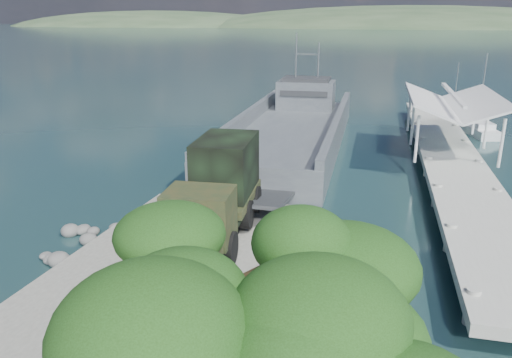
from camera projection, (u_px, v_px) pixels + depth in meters
name	position (u px, v px, depth m)	size (l,w,h in m)	color
ground	(190.00, 263.00, 22.28)	(1400.00, 1400.00, 0.00)	#1B3F41
boat_ramp	(181.00, 269.00, 21.28)	(10.00, 18.00, 0.50)	gray
shoreline_rocks	(73.00, 244.00, 24.12)	(3.20, 5.60, 0.90)	#62625F
distant_headlands	(422.00, 28.00, 529.06)	(1000.00, 240.00, 48.00)	#2E472C
pier	(449.00, 145.00, 36.26)	(6.40, 44.00, 6.10)	#B3B2A8
landing_craft	(290.00, 137.00, 42.37)	(8.57, 33.01, 9.78)	#484E55
military_truck	(218.00, 190.00, 23.83)	(3.48, 9.39, 4.28)	black
soldier	(161.00, 249.00, 20.29)	(0.72, 0.47, 1.97)	#21341D
sailboat_near	(478.00, 130.00, 46.76)	(3.22, 6.52, 7.64)	white
sailboat_far	(453.00, 114.00, 55.14)	(2.87, 5.18, 6.06)	white
overhang_tree	(258.00, 305.00, 9.33)	(7.34, 6.76, 6.66)	#302113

